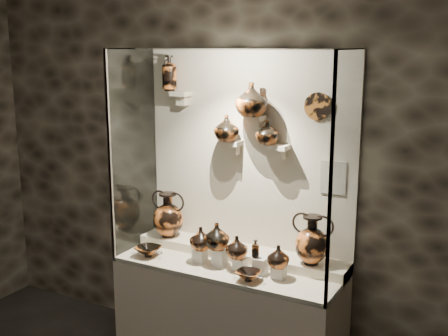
# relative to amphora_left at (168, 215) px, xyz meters

# --- Properties ---
(wall_back) EXTENTS (5.00, 0.02, 3.20)m
(wall_back) POSITION_rel_amphora_left_xyz_m (0.63, 0.18, 0.52)
(wall_back) COLOR black
(wall_back) RESTS_ON ground
(plinth) EXTENTS (1.70, 0.60, 0.80)m
(plinth) POSITION_rel_amphora_left_xyz_m (0.63, -0.14, -0.68)
(plinth) COLOR beige
(plinth) RESTS_ON floor
(front_tier) EXTENTS (1.68, 0.58, 0.03)m
(front_tier) POSITION_rel_amphora_left_xyz_m (0.63, -0.14, -0.27)
(front_tier) COLOR beige
(front_tier) RESTS_ON plinth
(rear_tier) EXTENTS (1.70, 0.25, 0.10)m
(rear_tier) POSITION_rel_amphora_left_xyz_m (0.63, 0.03, -0.23)
(rear_tier) COLOR beige
(rear_tier) RESTS_ON plinth
(back_panel) EXTENTS (1.70, 0.03, 1.60)m
(back_panel) POSITION_rel_amphora_left_xyz_m (0.63, 0.17, 0.52)
(back_panel) COLOR beige
(back_panel) RESTS_ON plinth
(glass_front) EXTENTS (1.70, 0.01, 1.60)m
(glass_front) POSITION_rel_amphora_left_xyz_m (0.63, -0.44, 0.52)
(glass_front) COLOR white
(glass_front) RESTS_ON plinth
(glass_left) EXTENTS (0.01, 0.60, 1.60)m
(glass_left) POSITION_rel_amphora_left_xyz_m (-0.22, -0.14, 0.52)
(glass_left) COLOR white
(glass_left) RESTS_ON plinth
(glass_right) EXTENTS (0.01, 0.60, 1.60)m
(glass_right) POSITION_rel_amphora_left_xyz_m (1.48, -0.14, 0.52)
(glass_right) COLOR white
(glass_right) RESTS_ON plinth
(glass_top) EXTENTS (1.70, 0.60, 0.01)m
(glass_top) POSITION_rel_amphora_left_xyz_m (0.63, -0.14, 1.31)
(glass_top) COLOR white
(glass_top) RESTS_ON back_panel
(frame_post_left) EXTENTS (0.02, 0.02, 1.60)m
(frame_post_left) POSITION_rel_amphora_left_xyz_m (-0.21, -0.43, 0.52)
(frame_post_left) COLOR gray
(frame_post_left) RESTS_ON plinth
(frame_post_right) EXTENTS (0.02, 0.02, 1.60)m
(frame_post_right) POSITION_rel_amphora_left_xyz_m (1.47, -0.43, 0.52)
(frame_post_right) COLOR gray
(frame_post_right) RESTS_ON plinth
(pedestal_a) EXTENTS (0.09, 0.09, 0.10)m
(pedestal_a) POSITION_rel_amphora_left_xyz_m (0.41, -0.19, -0.20)
(pedestal_a) COLOR beige
(pedestal_a) RESTS_ON front_tier
(pedestal_b) EXTENTS (0.09, 0.09, 0.13)m
(pedestal_b) POSITION_rel_amphora_left_xyz_m (0.58, -0.19, -0.19)
(pedestal_b) COLOR beige
(pedestal_b) RESTS_ON front_tier
(pedestal_c) EXTENTS (0.09, 0.09, 0.09)m
(pedestal_c) POSITION_rel_amphora_left_xyz_m (0.75, -0.19, -0.21)
(pedestal_c) COLOR beige
(pedestal_c) RESTS_ON front_tier
(pedestal_d) EXTENTS (0.09, 0.09, 0.12)m
(pedestal_d) POSITION_rel_amphora_left_xyz_m (0.91, -0.19, -0.19)
(pedestal_d) COLOR beige
(pedestal_d) RESTS_ON front_tier
(pedestal_e) EXTENTS (0.09, 0.09, 0.08)m
(pedestal_e) POSITION_rel_amphora_left_xyz_m (1.05, -0.19, -0.21)
(pedestal_e) COLOR beige
(pedestal_e) RESTS_ON front_tier
(bracket_ul) EXTENTS (0.14, 0.12, 0.04)m
(bracket_ul) POSITION_rel_amphora_left_xyz_m (0.08, 0.10, 0.97)
(bracket_ul) COLOR beige
(bracket_ul) RESTS_ON back_panel
(bracket_ca) EXTENTS (0.14, 0.12, 0.04)m
(bracket_ca) POSITION_rel_amphora_left_xyz_m (0.53, 0.10, 0.62)
(bracket_ca) COLOR beige
(bracket_ca) RESTS_ON back_panel
(bracket_cb) EXTENTS (0.10, 0.12, 0.04)m
(bracket_cb) POSITION_rel_amphora_left_xyz_m (0.73, 0.10, 0.82)
(bracket_cb) COLOR beige
(bracket_cb) RESTS_ON back_panel
(bracket_cc) EXTENTS (0.14, 0.12, 0.04)m
(bracket_cc) POSITION_rel_amphora_left_xyz_m (0.91, 0.10, 0.62)
(bracket_cc) COLOR beige
(bracket_cc) RESTS_ON back_panel
(amphora_left) EXTENTS (0.36, 0.36, 0.37)m
(amphora_left) POSITION_rel_amphora_left_xyz_m (0.00, 0.00, 0.00)
(amphora_left) COLOR #CA6426
(amphora_left) RESTS_ON rear_tier
(amphora_right) EXTENTS (0.36, 0.36, 0.36)m
(amphora_right) POSITION_rel_amphora_left_xyz_m (1.22, -0.01, -0.00)
(amphora_right) COLOR #CA6426
(amphora_right) RESTS_ON rear_tier
(jug_a) EXTENTS (0.21, 0.21, 0.18)m
(jug_a) POSITION_rel_amphora_left_xyz_m (0.43, -0.21, -0.07)
(jug_a) COLOR #CA6426
(jug_a) RESTS_ON pedestal_a
(jug_b) EXTENTS (0.22, 0.22, 0.20)m
(jug_b) POSITION_rel_amphora_left_xyz_m (0.56, -0.21, -0.02)
(jug_b) COLOR #9E4C1C
(jug_b) RESTS_ON pedestal_b
(jug_c) EXTENTS (0.17, 0.17, 0.17)m
(jug_c) POSITION_rel_amphora_left_xyz_m (0.73, -0.21, -0.08)
(jug_c) COLOR #CA6426
(jug_c) RESTS_ON pedestal_c
(jug_e) EXTENTS (0.21, 0.21, 0.16)m
(jug_e) POSITION_rel_amphora_left_xyz_m (1.05, -0.21, -0.09)
(jug_e) COLOR #CA6426
(jug_e) RESTS_ON pedestal_e
(lekythos_small) EXTENTS (0.08, 0.08, 0.15)m
(lekythos_small) POSITION_rel_amphora_left_xyz_m (0.87, -0.20, -0.06)
(lekythos_small) COLOR #9E4C1C
(lekythos_small) RESTS_ON pedestal_d
(kylix_left) EXTENTS (0.28, 0.26, 0.10)m
(kylix_left) POSITION_rel_amphora_left_xyz_m (0.01, -0.30, -0.20)
(kylix_left) COLOR #9E4C1C
(kylix_left) RESTS_ON front_tier
(kylix_right) EXTENTS (0.23, 0.20, 0.09)m
(kylix_right) POSITION_rel_amphora_left_xyz_m (0.89, -0.34, -0.21)
(kylix_right) COLOR #CA6426
(kylix_right) RESTS_ON front_tier
(lekythos_tall) EXTENTS (0.16, 0.16, 0.31)m
(lekythos_tall) POSITION_rel_amphora_left_xyz_m (-0.02, 0.08, 1.14)
(lekythos_tall) COLOR #CA6426
(lekythos_tall) RESTS_ON bracket_ul
(ovoid_vase_a) EXTENTS (0.20, 0.20, 0.20)m
(ovoid_vase_a) POSITION_rel_amphora_left_xyz_m (0.51, 0.05, 0.73)
(ovoid_vase_a) COLOR #9E4C1C
(ovoid_vase_a) RESTS_ON bracket_ca
(ovoid_vase_b) EXTENTS (0.30, 0.30, 0.24)m
(ovoid_vase_b) POSITION_rel_amphora_left_xyz_m (0.72, 0.03, 0.96)
(ovoid_vase_b) COLOR #9E4C1C
(ovoid_vase_b) RESTS_ON bracket_cb
(ovoid_vase_c) EXTENTS (0.19, 0.19, 0.18)m
(ovoid_vase_c) POSITION_rel_amphora_left_xyz_m (0.83, 0.06, 0.72)
(ovoid_vase_c) COLOR #9E4C1C
(ovoid_vase_c) RESTS_ON bracket_cc
(wall_plate) EXTENTS (0.20, 0.02, 0.20)m
(wall_plate) POSITION_rel_amphora_left_xyz_m (1.18, 0.14, 0.92)
(wall_plate) COLOR #95541D
(wall_plate) RESTS_ON back_panel
(info_placard) EXTENTS (0.18, 0.01, 0.24)m
(info_placard) POSITION_rel_amphora_left_xyz_m (1.30, 0.15, 0.42)
(info_placard) COLOR beige
(info_placard) RESTS_ON back_panel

